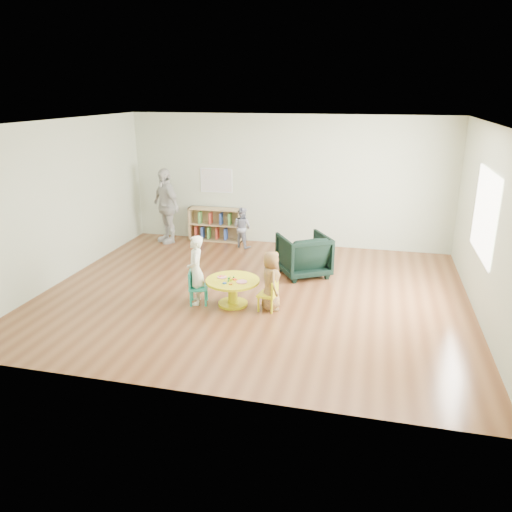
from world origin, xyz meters
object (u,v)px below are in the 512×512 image
(child_right, at_px, (271,281))
(adult_caretaker, at_px, (166,206))
(kid_chair_right, at_px, (270,294))
(armchair, at_px, (304,255))
(toddler, at_px, (242,227))
(child_left, at_px, (196,270))
(bookshelf, at_px, (215,225))
(activity_table, at_px, (233,287))
(kid_chair_left, at_px, (196,286))

(child_right, xyz_separation_m, adult_caretaker, (-3.03, 3.03, 0.36))
(kid_chair_right, relative_size, child_right, 0.54)
(armchair, distance_m, adult_caretaker, 3.62)
(toddler, relative_size, adult_caretaker, 0.53)
(child_left, height_order, adult_caretaker, adult_caretaker)
(kid_chair_right, bearing_deg, adult_caretaker, 52.69)
(armchair, bearing_deg, bookshelf, -69.00)
(child_right, relative_size, adult_caretaker, 0.57)
(toddler, bearing_deg, activity_table, 125.38)
(kid_chair_right, height_order, adult_caretaker, adult_caretaker)
(child_left, bearing_deg, kid_chair_right, 70.97)
(kid_chair_left, xyz_separation_m, toddler, (-0.08, 3.12, 0.15))
(activity_table, distance_m, kid_chair_right, 0.62)
(child_left, xyz_separation_m, child_right, (1.21, 0.05, -0.09))
(adult_caretaker, bearing_deg, armchair, 14.51)
(activity_table, bearing_deg, child_left, -173.69)
(kid_chair_left, distance_m, child_right, 1.22)
(child_left, bearing_deg, toddler, 162.70)
(kid_chair_left, xyz_separation_m, bookshelf, (-0.81, 3.48, 0.07))
(kid_chair_right, height_order, toddler, toddler)
(bookshelf, height_order, adult_caretaker, adult_caretaker)
(bookshelf, bearing_deg, adult_caretaker, -159.82)
(child_right, bearing_deg, toddler, 1.71)
(kid_chair_left, bearing_deg, child_right, 78.47)
(armchair, xyz_separation_m, child_left, (-1.48, -1.68, 0.17))
(activity_table, height_order, bookshelf, bookshelf)
(kid_chair_left, xyz_separation_m, kid_chair_right, (1.20, 0.02, -0.02))
(armchair, bearing_deg, child_left, 17.37)
(activity_table, height_order, kid_chair_right, kid_chair_right)
(bookshelf, bearing_deg, toddler, -26.34)
(bookshelf, distance_m, child_left, 3.55)
(activity_table, height_order, adult_caretaker, adult_caretaker)
(kid_chair_left, bearing_deg, bookshelf, 177.96)
(activity_table, distance_m, kid_chair_left, 0.59)
(kid_chair_right, distance_m, child_left, 1.24)
(kid_chair_right, xyz_separation_m, toddler, (-1.28, 3.10, 0.17))
(activity_table, xyz_separation_m, child_right, (0.62, -0.01, 0.18))
(armchair, xyz_separation_m, adult_caretaker, (-3.30, 1.40, 0.44))
(activity_table, distance_m, adult_caretaker, 3.90)
(armchair, relative_size, child_left, 0.76)
(activity_table, xyz_separation_m, child_left, (-0.59, -0.06, 0.26))
(toddler, bearing_deg, kid_chair_right, 135.51)
(bookshelf, bearing_deg, kid_chair_right, -59.80)
(kid_chair_right, relative_size, armchair, 0.60)
(armchair, bearing_deg, child_right, 49.38)
(child_left, distance_m, adult_caretaker, 3.59)
(kid_chair_left, xyz_separation_m, adult_caretaker, (-1.83, 3.11, 0.53))
(kid_chair_left, xyz_separation_m, child_left, (-0.00, 0.03, 0.26))
(bookshelf, distance_m, armchair, 2.90)
(kid_chair_right, distance_m, bookshelf, 4.00)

